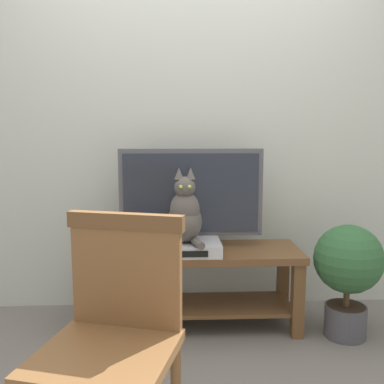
{
  "coord_description": "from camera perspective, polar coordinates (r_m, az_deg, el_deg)",
  "views": [
    {
      "loc": [
        -0.12,
        -2.16,
        1.25
      ],
      "look_at": [
        -0.01,
        0.45,
        0.87
      ],
      "focal_mm": 41.28,
      "sensor_mm": 36.0,
      "label": 1
    }
  ],
  "objects": [
    {
      "name": "cat",
      "position": [
        2.62,
        -0.92,
        -2.96
      ],
      "size": [
        0.21,
        0.34,
        0.45
      ],
      "color": "#514C47",
      "rests_on": "media_box"
    },
    {
      "name": "back_wall",
      "position": [
        3.1,
        -0.29,
        11.0
      ],
      "size": [
        7.0,
        0.12,
        2.8
      ],
      "primitive_type": "cube",
      "color": "#B7BCB2",
      "rests_on": "ground"
    },
    {
      "name": "media_box",
      "position": [
        2.68,
        -0.94,
        -7.14
      ],
      "size": [
        0.43,
        0.3,
        0.07
      ],
      "color": "#BCBCC1",
      "rests_on": "tv_stand"
    },
    {
      "name": "tv",
      "position": [
        2.78,
        -0.12,
        -0.6
      ],
      "size": [
        0.9,
        0.2,
        0.62
      ],
      "color": "#4C4C51",
      "rests_on": "tv_stand"
    },
    {
      "name": "ground_plane",
      "position": [
        2.5,
        0.65,
        -21.78
      ],
      "size": [
        12.0,
        12.0,
        0.0
      ],
      "primitive_type": "plane",
      "color": "slate"
    },
    {
      "name": "tv_stand",
      "position": [
        2.81,
        -0.05,
        -10.4
      ],
      "size": [
        1.35,
        0.46,
        0.5
      ],
      "color": "brown",
      "rests_on": "ground"
    },
    {
      "name": "potted_plant",
      "position": [
        2.81,
        19.5,
        -9.35
      ],
      "size": [
        0.41,
        0.41,
        0.69
      ],
      "color": "#47474C",
      "rests_on": "ground"
    },
    {
      "name": "wooden_chair",
      "position": [
        1.66,
        -9.99,
        -16.68
      ],
      "size": [
        0.55,
        0.56,
        0.94
      ],
      "color": "brown",
      "rests_on": "ground"
    },
    {
      "name": "book_stack",
      "position": [
        2.73,
        -11.03,
        -6.4
      ],
      "size": [
        0.24,
        0.21,
        0.13
      ],
      "color": "beige",
      "rests_on": "tv_stand"
    }
  ]
}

